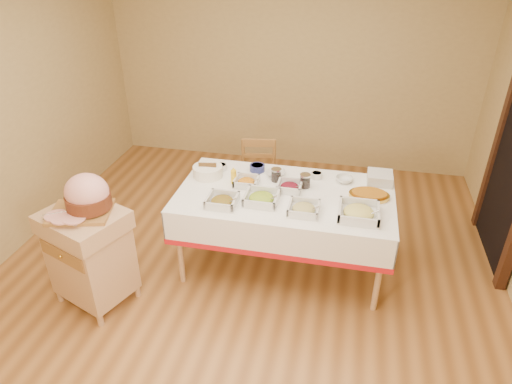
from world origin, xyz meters
TOP-DOWN VIEW (x-y plane):
  - room_shell at (0.00, 0.00)m, footprint 5.00×5.00m
  - dining_table at (0.30, 0.30)m, footprint 1.82×1.02m
  - butcher_cart at (-1.13, -0.48)m, footprint 0.73×0.67m
  - dining_chair at (-0.10, 1.07)m, footprint 0.43×0.41m
  - ham_on_board at (-1.08, -0.44)m, footprint 0.47×0.45m
  - serving_dish_a at (-0.17, 0.01)m, footprint 0.25×0.24m
  - serving_dish_b at (0.13, 0.12)m, footprint 0.27×0.27m
  - serving_dish_c at (0.49, 0.03)m, footprint 0.24×0.24m
  - serving_dish_d at (0.91, 0.06)m, footprint 0.31×0.31m
  - serving_dish_e at (-0.05, 0.37)m, footprint 0.21×0.20m
  - serving_dish_f at (0.33, 0.37)m, footprint 0.22×0.21m
  - small_bowl_left at (-0.35, 0.61)m, footprint 0.11×0.11m
  - small_bowl_mid at (-0.02, 0.65)m, footprint 0.14×0.14m
  - small_bowl_right at (0.53, 0.63)m, footprint 0.10×0.10m
  - bowl_white_imported at (0.17, 0.60)m, footprint 0.19×0.19m
  - bowl_small_imported at (0.78, 0.61)m, footprint 0.19×0.19m
  - preserve_jar_left at (0.19, 0.50)m, footprint 0.09×0.09m
  - preserve_jar_right at (0.45, 0.44)m, footprint 0.10×0.10m
  - mustard_bottle at (-0.17, 0.38)m, footprint 0.05×0.05m
  - bread_basket at (-0.43, 0.46)m, footprint 0.27×0.27m
  - plate_stack at (1.08, 0.66)m, footprint 0.21×0.21m
  - brass_platter at (0.99, 0.38)m, footprint 0.34×0.24m

SIDE VIEW (x-z plane):
  - dining_chair at x=-0.10m, z-range 0.01..0.85m
  - butcher_cart at x=-1.13m, z-range 0.06..0.90m
  - dining_table at x=0.30m, z-range 0.22..0.98m
  - brass_platter at x=0.99m, z-range 0.76..0.80m
  - bowl_white_imported at x=0.17m, z-range 0.76..0.80m
  - bowl_small_imported at x=0.78m, z-range 0.76..0.81m
  - small_bowl_left at x=-0.35m, z-range 0.76..0.81m
  - small_bowl_right at x=0.53m, z-range 0.76..0.81m
  - serving_dish_e at x=-0.05m, z-range 0.74..0.84m
  - serving_dish_f at x=0.33m, z-range 0.74..0.84m
  - serving_dish_c at x=0.49m, z-range 0.74..0.84m
  - small_bowl_mid at x=-0.02m, z-range 0.76..0.82m
  - serving_dish_a at x=-0.17m, z-range 0.74..0.85m
  - serving_dish_b at x=0.13m, z-range 0.74..0.85m
  - serving_dish_d at x=0.91m, z-range 0.74..0.86m
  - plate_stack at x=1.08m, z-range 0.76..0.85m
  - bread_basket at x=-0.43m, z-range 0.75..0.87m
  - preserve_jar_left at x=0.19m, z-range 0.75..0.87m
  - preserve_jar_right at x=0.45m, z-range 0.75..0.88m
  - mustard_bottle at x=-0.17m, z-range 0.75..0.91m
  - ham_on_board at x=-1.08m, z-range 0.82..1.13m
  - room_shell at x=0.00m, z-range -1.20..3.80m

